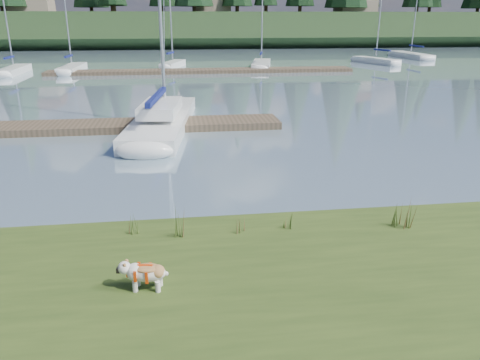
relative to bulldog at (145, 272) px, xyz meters
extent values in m
plane|color=#819BAC|center=(0.99, 34.27, -0.65)|extent=(200.00, 200.00, 0.00)
cube|color=#1E3218|center=(0.99, 77.27, 1.85)|extent=(200.00, 20.00, 5.00)
cylinder|color=silver|center=(-0.17, -0.07, -0.21)|extent=(0.09, 0.09, 0.18)
cylinder|color=silver|center=(-0.14, 0.11, -0.21)|extent=(0.09, 0.09, 0.18)
cylinder|color=silver|center=(0.19, -0.12, -0.21)|extent=(0.09, 0.09, 0.18)
cylinder|color=silver|center=(0.22, 0.06, -0.21)|extent=(0.09, 0.09, 0.18)
ellipsoid|color=silver|center=(0.03, -0.01, -0.02)|extent=(0.64, 0.39, 0.28)
ellipsoid|color=#A9743F|center=(0.03, -0.01, 0.07)|extent=(0.46, 0.34, 0.10)
ellipsoid|color=silver|center=(-0.33, 0.05, 0.07)|extent=(0.24, 0.25, 0.21)
cube|color=black|center=(-0.42, 0.07, 0.04)|extent=(0.08, 0.11, 0.08)
cube|color=white|center=(0.01, 13.36, -0.43)|extent=(3.15, 9.26, 0.70)
ellipsoid|color=white|center=(0.55, 17.87, -0.43)|extent=(2.27, 2.70, 0.70)
cube|color=#101854|center=(-0.16, 12.03, 0.90)|extent=(0.70, 4.12, 0.20)
cube|color=white|center=(-0.06, 12.85, 0.30)|extent=(1.83, 3.45, 0.45)
cube|color=#4C3D2C|center=(-3.01, 13.27, -0.50)|extent=(16.00, 2.00, 0.30)
cube|color=#4C3D2C|center=(2.99, 34.27, -0.50)|extent=(26.00, 2.20, 0.30)
cube|color=white|center=(-12.83, 35.69, -0.43)|extent=(1.47, 6.03, 0.70)
ellipsoid|color=white|center=(-12.88, 38.69, -0.43)|extent=(1.34, 1.66, 0.70)
cylinder|color=silver|center=(-12.83, 35.69, 4.70)|extent=(0.12, 0.12, 9.10)
cube|color=#101854|center=(-12.82, 34.87, 0.75)|extent=(0.24, 2.39, 0.20)
cube|color=white|center=(-8.23, 36.38, -0.43)|extent=(1.53, 6.19, 0.70)
ellipsoid|color=white|center=(-8.16, 39.46, -0.43)|extent=(1.38, 1.71, 0.70)
cylinder|color=silver|center=(-8.23, 36.38, 4.97)|extent=(0.12, 0.12, 9.63)
cube|color=#101854|center=(-8.25, 35.54, 0.75)|extent=(0.25, 2.46, 0.20)
cube|color=white|center=(0.45, 38.91, -0.43)|extent=(2.52, 5.23, 0.70)
ellipsoid|color=white|center=(1.15, 41.36, -0.43)|extent=(1.46, 1.65, 0.70)
cylinder|color=silver|center=(0.45, 38.91, 4.17)|extent=(0.12, 0.12, 8.03)
cube|color=#101854|center=(0.25, 38.24, 0.75)|extent=(0.75, 2.01, 0.20)
cube|color=white|center=(8.73, 37.83, -0.43)|extent=(2.99, 7.05, 0.70)
ellipsoid|color=white|center=(9.46, 41.18, -0.43)|extent=(1.87, 2.15, 0.70)
cube|color=#101854|center=(8.53, 36.91, 0.75)|extent=(0.78, 2.71, 0.20)
cube|color=white|center=(21.11, 40.31, -0.43)|extent=(3.08, 6.10, 0.70)
ellipsoid|color=white|center=(20.22, 43.16, -0.43)|extent=(1.73, 1.94, 0.70)
cylinder|color=silver|center=(21.11, 40.31, 4.75)|extent=(0.12, 0.12, 9.20)
cube|color=#101854|center=(21.36, 39.54, 0.75)|extent=(0.90, 2.32, 0.20)
cube|color=white|center=(28.13, 46.66, -0.43)|extent=(1.85, 7.97, 0.70)
ellipsoid|color=white|center=(28.11, 50.64, -0.43)|extent=(1.75, 2.18, 0.70)
cube|color=#101854|center=(28.13, 45.57, 0.75)|extent=(0.22, 3.17, 0.20)
cone|color=#475B23|center=(0.52, 1.86, 0.00)|extent=(0.03, 0.03, 0.60)
cone|color=brown|center=(0.63, 1.79, -0.06)|extent=(0.03, 0.03, 0.48)
cone|color=#475B23|center=(0.58, 1.89, 0.03)|extent=(0.03, 0.03, 0.66)
cone|color=brown|center=(0.66, 1.83, -0.09)|extent=(0.03, 0.03, 0.42)
cone|color=#475B23|center=(0.54, 1.78, -0.03)|extent=(0.03, 0.03, 0.54)
cone|color=#475B23|center=(1.75, 1.93, -0.11)|extent=(0.03, 0.03, 0.38)
cone|color=brown|center=(1.86, 1.86, -0.15)|extent=(0.03, 0.03, 0.30)
cone|color=#475B23|center=(1.81, 1.96, -0.09)|extent=(0.03, 0.03, 0.41)
cone|color=brown|center=(1.89, 1.90, -0.17)|extent=(0.03, 0.03, 0.26)
cone|color=#475B23|center=(1.77, 1.85, -0.13)|extent=(0.03, 0.03, 0.34)
cone|color=#475B23|center=(5.03, 1.75, -0.06)|extent=(0.03, 0.03, 0.48)
cone|color=brown|center=(5.14, 1.68, -0.11)|extent=(0.03, 0.03, 0.39)
cone|color=#475B23|center=(5.09, 1.78, -0.03)|extent=(0.03, 0.03, 0.53)
cone|color=brown|center=(5.17, 1.72, -0.13)|extent=(0.03, 0.03, 0.34)
cone|color=#475B23|center=(5.05, 1.67, -0.08)|extent=(0.03, 0.03, 0.43)
cone|color=#475B23|center=(-0.41, 2.12, -0.07)|extent=(0.03, 0.03, 0.47)
cone|color=brown|center=(-0.30, 2.05, -0.11)|extent=(0.03, 0.03, 0.37)
cone|color=#475B23|center=(-0.35, 2.15, -0.04)|extent=(0.03, 0.03, 0.51)
cone|color=brown|center=(-0.27, 2.09, -0.14)|extent=(0.03, 0.03, 0.33)
cone|color=#475B23|center=(-0.39, 2.04, -0.09)|extent=(0.03, 0.03, 0.42)
cone|color=#475B23|center=(2.75, 1.97, -0.12)|extent=(0.03, 0.03, 0.35)
cone|color=brown|center=(2.86, 1.90, -0.16)|extent=(0.03, 0.03, 0.28)
cone|color=#475B23|center=(2.81, 2.00, -0.11)|extent=(0.03, 0.03, 0.38)
cone|color=brown|center=(2.89, 1.94, -0.18)|extent=(0.03, 0.03, 0.24)
cone|color=#475B23|center=(2.77, 1.89, -0.14)|extent=(0.03, 0.03, 0.31)
cone|color=#475B23|center=(5.24, 1.64, -0.01)|extent=(0.03, 0.03, 0.58)
cone|color=brown|center=(5.35, 1.57, -0.07)|extent=(0.03, 0.03, 0.46)
cone|color=#475B23|center=(5.30, 1.67, 0.02)|extent=(0.03, 0.03, 0.64)
cone|color=brown|center=(5.38, 1.61, -0.10)|extent=(0.03, 0.03, 0.41)
cone|color=#475B23|center=(5.26, 1.56, -0.04)|extent=(0.03, 0.03, 0.52)
cube|color=#33281C|center=(0.99, 2.67, -0.58)|extent=(60.00, 0.50, 0.14)
cylinder|color=#382619|center=(-24.01, 72.27, 5.25)|extent=(0.60, 0.60, 1.80)
cylinder|color=#382619|center=(-9.01, 76.27, 5.25)|extent=(0.60, 0.60, 1.80)
cylinder|color=#382619|center=(3.99, 70.27, 5.25)|extent=(0.60, 0.60, 1.80)
cylinder|color=#382619|center=(15.99, 74.27, 5.25)|extent=(0.60, 0.60, 1.80)
cylinder|color=#382619|center=(28.99, 72.27, 5.25)|extent=(0.60, 0.60, 1.80)
cylinder|color=#382619|center=(42.99, 75.27, 5.25)|extent=(0.60, 0.60, 1.80)
cube|color=gray|center=(-21.01, 74.27, 5.75)|extent=(6.00, 5.00, 2.80)
cube|color=gray|center=(6.99, 75.27, 5.75)|extent=(6.00, 5.00, 2.80)
cube|color=gray|center=(30.99, 73.27, 5.75)|extent=(6.00, 5.00, 2.80)
camera|label=1|loc=(0.62, -6.72, 3.86)|focal=35.00mm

